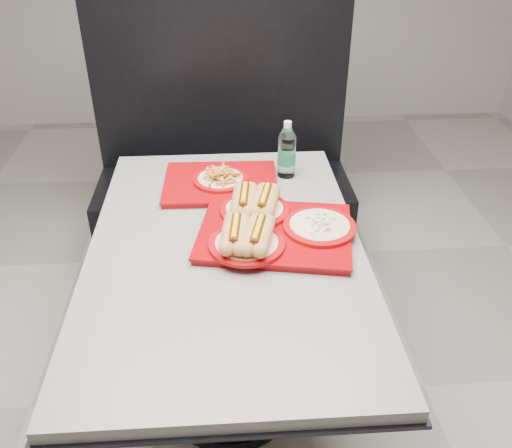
{
  "coord_description": "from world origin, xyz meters",
  "views": [
    {
      "loc": [
        0.0,
        -1.48,
        1.77
      ],
      "look_at": [
        0.1,
        -0.01,
        0.83
      ],
      "focal_mm": 38.0,
      "sensor_mm": 36.0,
      "label": 1
    }
  ],
  "objects": [
    {
      "name": "booth_bench",
      "position": [
        0.0,
        1.09,
        0.4
      ],
      "size": [
        1.3,
        0.57,
        1.35
      ],
      "color": "black",
      "rests_on": "ground"
    },
    {
      "name": "water_bottle",
      "position": [
        0.26,
        0.48,
        0.85
      ],
      "size": [
        0.07,
        0.07,
        0.23
      ],
      "rotation": [
        0.0,
        0.0,
        0.3
      ],
      "color": "silver",
      "rests_on": "diner_table"
    },
    {
      "name": "tray_far",
      "position": [
        -0.01,
        0.4,
        0.78
      ],
      "size": [
        0.45,
        0.36,
        0.09
      ],
      "rotation": [
        0.0,
        0.0,
        -0.02
      ],
      "color": "#8A0308",
      "rests_on": "diner_table"
    },
    {
      "name": "ground",
      "position": [
        0.0,
        0.0,
        0.0
      ],
      "size": [
        6.0,
        6.0,
        0.0
      ],
      "primitive_type": "plane",
      "color": "gray",
      "rests_on": "ground"
    },
    {
      "name": "diner_table",
      "position": [
        0.0,
        0.0,
        0.58
      ],
      "size": [
        0.92,
        1.42,
        0.75
      ],
      "color": "black",
      "rests_on": "ground"
    },
    {
      "name": "tray_near",
      "position": [
        0.15,
        0.04,
        0.79
      ],
      "size": [
        0.57,
        0.49,
        0.11
      ],
      "rotation": [
        0.0,
        0.0,
        -0.18
      ],
      "color": "#8A0308",
      "rests_on": "diner_table"
    }
  ]
}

